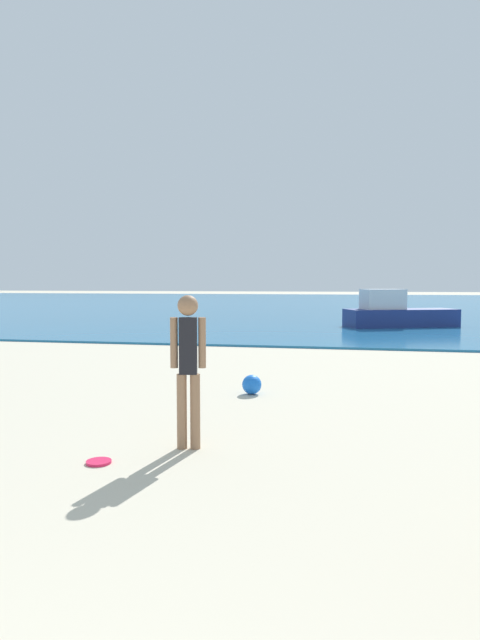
% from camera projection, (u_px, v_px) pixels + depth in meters
% --- Properties ---
extents(water, '(160.00, 60.00, 0.06)m').
position_uv_depth(water, '(329.00, 303.00, 43.14)').
color(water, '#1E6B9E').
rests_on(water, ground).
extents(person_standing, '(0.35, 0.21, 1.56)m').
position_uv_depth(person_standing, '(188.00, 362.00, 5.41)').
color(person_standing, '#936B4C').
rests_on(person_standing, ground).
extents(frisbee, '(0.23, 0.23, 0.03)m').
position_uv_depth(frisbee, '(99.00, 462.00, 5.02)').
color(frisbee, '#E51E4C').
rests_on(frisbee, ground).
extents(boat_near, '(4.25, 2.72, 1.38)m').
position_uv_depth(boat_near, '(397.00, 314.00, 19.73)').
color(boat_near, navy).
rests_on(boat_near, water).
extents(beach_ball, '(0.29, 0.29, 0.29)m').
position_uv_depth(beach_ball, '(252.00, 385.00, 8.11)').
color(beach_ball, blue).
rests_on(beach_ball, ground).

